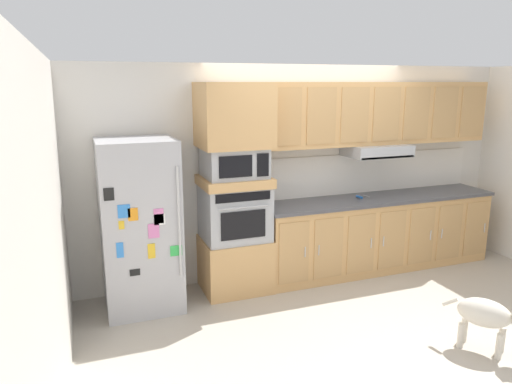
{
  "coord_description": "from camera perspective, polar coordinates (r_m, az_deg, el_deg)",
  "views": [
    {
      "loc": [
        -2.55,
        -4.08,
        2.3
      ],
      "look_at": [
        -0.87,
        0.41,
        1.19
      ],
      "focal_mm": 33.57,
      "sensor_mm": 36.0,
      "label": 1
    }
  ],
  "objects": [
    {
      "name": "dog_food_bowl",
      "position": [
        5.43,
        26.6,
        -13.2
      ],
      "size": [
        0.2,
        0.2,
        0.06
      ],
      "color": "#267F66",
      "rests_on": "ground"
    },
    {
      "name": "built_in_oven",
      "position": [
        5.26,
        -2.55,
        -2.45
      ],
      "size": [
        0.7,
        0.62,
        0.6
      ],
      "color": "#A8AAAF",
      "rests_on": "oven_base_cabinet"
    },
    {
      "name": "upper_cabinet_with_hood",
      "position": [
        6.04,
        14.32,
        8.81
      ],
      "size": [
        3.01,
        0.48,
        0.88
      ],
      "color": "tan",
      "rests_on": "backsplash_panel"
    },
    {
      "name": "back_kitchen_wall",
      "position": [
        5.88,
        5.58,
        2.64
      ],
      "size": [
        6.2,
        0.12,
        2.5
      ],
      "primitive_type": "cube",
      "color": "silver",
      "rests_on": "ground"
    },
    {
      "name": "microwave",
      "position": [
        5.14,
        -2.61,
        3.57
      ],
      "size": [
        0.64,
        0.54,
        0.32
      ],
      "color": "#A8AAAF",
      "rests_on": "appliance_mid_shelf"
    },
    {
      "name": "ground_plane",
      "position": [
        5.34,
        10.63,
        -12.79
      ],
      "size": [
        9.6,
        9.6,
        0.0
      ],
      "primitive_type": "plane",
      "color": "#B2A899"
    },
    {
      "name": "side_panel_left",
      "position": [
        4.22,
        -23.21,
        -2.49
      ],
      "size": [
        0.12,
        7.1,
        2.5
      ],
      "primitive_type": "cube",
      "color": "silver",
      "rests_on": "ground"
    },
    {
      "name": "countertop_slab",
      "position": [
        6.09,
        14.46,
        -0.73
      ],
      "size": [
        3.05,
        0.64,
        0.04
      ],
      "primitive_type": "cube",
      "color": "#4C4C51",
      "rests_on": "lower_cabinet_run"
    },
    {
      "name": "refrigerator",
      "position": [
        5.0,
        -13.65,
        -3.9
      ],
      "size": [
        0.76,
        0.73,
        1.76
      ],
      "color": "#ADADB2",
      "rests_on": "ground"
    },
    {
      "name": "lower_cabinet_run",
      "position": [
        6.21,
        14.24,
        -4.86
      ],
      "size": [
        3.01,
        0.63,
        0.88
      ],
      "color": "tan",
      "rests_on": "ground"
    },
    {
      "name": "backsplash_panel",
      "position": [
        6.27,
        13.11,
        2.25
      ],
      "size": [
        3.05,
        0.02,
        0.5
      ],
      "primitive_type": "cube",
      "color": "silver",
      "rests_on": "countertop_slab"
    },
    {
      "name": "appliance_mid_shelf",
      "position": [
        5.19,
        -2.6,
        1.29
      ],
      "size": [
        0.74,
        0.62,
        0.1
      ],
      "primitive_type": "cube",
      "color": "tan",
      "rests_on": "built_in_oven"
    },
    {
      "name": "dog",
      "position": [
        4.7,
        26.36,
        -13.0
      ],
      "size": [
        0.51,
        0.7,
        0.53
      ],
      "rotation": [
        0.0,
        0.0,
        -0.97
      ],
      "color": "beige",
      "rests_on": "ground"
    },
    {
      "name": "oven_base_cabinet",
      "position": [
        5.46,
        -2.5,
        -8.53
      ],
      "size": [
        0.74,
        0.62,
        0.6
      ],
      "primitive_type": "cube",
      "color": "tan",
      "rests_on": "ground"
    },
    {
      "name": "screwdriver",
      "position": [
        5.96,
        12.29,
        -0.57
      ],
      "size": [
        0.14,
        0.13,
        0.03
      ],
      "color": "blue",
      "rests_on": "countertop_slab"
    },
    {
      "name": "appliance_upper_cabinet",
      "position": [
        5.09,
        -2.68,
        9.14
      ],
      "size": [
        0.74,
        0.62,
        0.68
      ],
      "primitive_type": "cube",
      "color": "tan",
      "rests_on": "microwave"
    }
  ]
}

